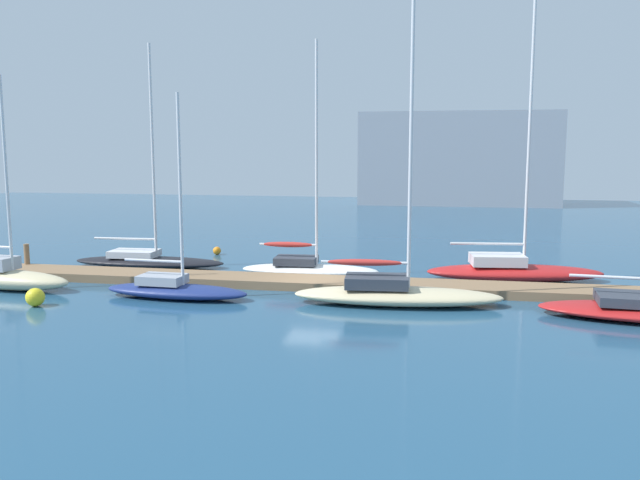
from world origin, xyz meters
name	(u,v)px	position (x,y,z in m)	size (l,w,h in m)	color
ground_plane	(312,287)	(0.00, 0.00, 0.00)	(120.00, 120.00, 0.00)	navy
dock_pier	(312,283)	(0.00, 0.00, 0.20)	(32.58, 2.32, 0.41)	#846647
dock_piling_near_end	(27,258)	(-15.89, 1.01, 0.75)	(0.28, 0.28, 1.51)	#846647
sailboat_0	(6,276)	(-14.08, -3.17, 0.62)	(6.79, 2.38, 9.87)	beige
sailboat_1	(147,259)	(-10.15, 3.53, 0.46)	(8.73, 2.76, 12.18)	black
sailboat_2	(175,288)	(-5.52, -3.42, 0.45)	(6.69, 2.19, 8.94)	navy
sailboat_3	(308,266)	(-0.78, 2.70, 0.52)	(7.27, 2.50, 11.97)	white
sailboat_4	(395,291)	(4.14, -2.82, 0.58)	(8.97, 3.08, 13.56)	beige
sailboat_5	(513,269)	(9.57, 3.42, 0.59)	(8.95, 3.50, 14.32)	#B21E1E
mooring_buoy_orange	(217,251)	(-7.80, 8.37, 0.25)	(0.50, 0.50, 0.50)	orange
mooring_buoy_yellow	(35,297)	(-10.63, -5.98, 0.39)	(0.78, 0.78, 0.78)	yellow
harbor_building_distant	(458,159)	(7.61, 51.45, 5.48)	(23.22, 10.10, 10.95)	#9399A3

